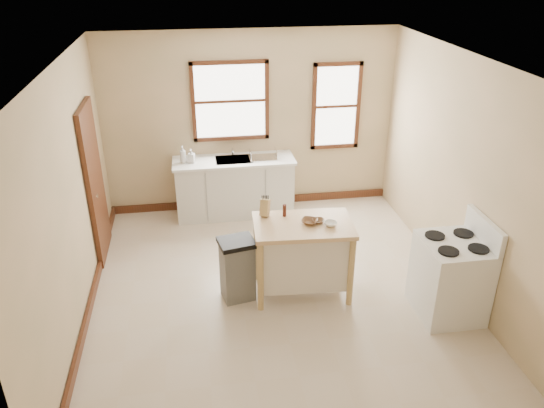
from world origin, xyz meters
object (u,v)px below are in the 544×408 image
Objects in this scene: soap_bottle_b at (191,156)px; pepper_grinder at (284,210)px; soap_bottle_a at (183,154)px; gas_stove at (452,268)px; bowl_c at (331,224)px; kitchen_island at (302,258)px; bowl_b at (318,221)px; knife_block at (265,208)px; trash_bin at (237,269)px; dish_rack at (263,155)px; bowl_a at (310,221)px.

soap_bottle_b is 2.27m from pepper_grinder.
gas_stove is at bearing -30.51° from soap_bottle_a.
pepper_grinder reaches higher than bowl_c.
soap_bottle_b is at bearing 134.53° from gas_stove.
gas_stove reaches higher than kitchen_island.
kitchen_island is 7.93× the size of bowl_b.
knife_block is (-0.41, 0.27, 0.57)m from kitchen_island.
gas_stove reaches higher than bowl_c.
bowl_b is (0.18, 0.01, 0.49)m from kitchen_island.
soap_bottle_b is at bearing 122.79° from kitchen_island.
soap_bottle_b is 1.39× the size of bowl_b.
bowl_c is 1.24m from trash_bin.
soap_bottle_b is 0.18× the size of kitchen_island.
dish_rack is 2.90× the size of bowl_b.
bowl_a is (1.45, -2.23, -0.08)m from soap_bottle_a.
dish_rack is 2.86× the size of bowl_c.
bowl_b is (1.56, -2.22, -0.09)m from soap_bottle_a.
soap_bottle_b is 2.59m from bowl_a.
soap_bottle_b is 2.36m from trash_bin.
knife_block is 0.57m from bowl_a.
soap_bottle_a is 1.31× the size of knife_block.
bowl_a is (0.24, -2.23, -0.00)m from dish_rack.
trash_bin is (-1.09, 0.09, -0.57)m from bowl_c.
dish_rack is at bearing 109.29° from knife_block.
trash_bin is (-0.60, -0.23, -0.63)m from pepper_grinder.
soap_bottle_b is 0.48× the size of dish_rack.
bowl_c is at bearing -38.81° from soap_bottle_b.
gas_stove is (2.96, -2.88, -0.45)m from soap_bottle_a.
kitchen_island is 0.52m from bowl_b.
bowl_c is at bearing -54.62° from dish_rack.
kitchen_island is 1.72m from gas_stove.
knife_block is at bearing -73.25° from dish_rack.
soap_bottle_b is 1.02× the size of knife_block.
dish_rack is 0.53× the size of trash_bin.
bowl_a is (0.08, -0.00, 0.50)m from kitchen_island.
soap_bottle_a reaches higher than kitchen_island.
bowl_b is 0.18× the size of trash_bin.
soap_bottle_a is 2.87m from bowl_c.
bowl_c is at bearing 156.44° from gas_stove.
soap_bottle_b reaches higher than trash_bin.
gas_stove is at bearing -25.30° from bowl_b.
knife_block is at bearing -50.06° from soap_bottle_a.
pepper_grinder is at bearing -44.53° from soap_bottle_b.
pepper_grinder is at bearing 133.11° from kitchen_island.
soap_bottle_a is 1.77× the size of bowl_c.
kitchen_island is 0.97× the size of gas_stove.
bowl_c is at bearing -40.70° from bowl_b.
gas_stove is at bearing -34.72° from dish_rack.
bowl_a is at bearing -40.91° from pepper_grinder.
soap_bottle_a is 2.71m from bowl_b.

